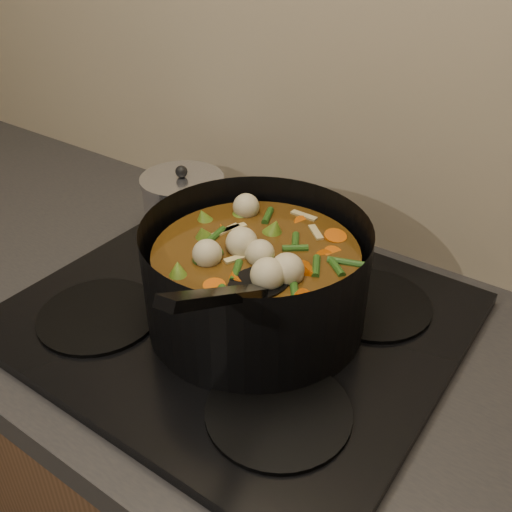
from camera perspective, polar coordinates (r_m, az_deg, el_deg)
The scene contains 4 objects.
counter at distance 1.22m, azimuth -1.45°, elevation -23.17°, with size 2.64×0.64×0.91m.
stovetop at distance 0.87m, azimuth -1.88°, elevation -5.94°, with size 0.62×0.54×0.03m.
stockpot at distance 0.81m, azimuth -0.00°, elevation -2.22°, with size 0.33×0.43×0.23m.
saucepan at distance 1.06m, azimuth -7.24°, elevation 5.35°, with size 0.15×0.15×0.12m.
Camera 1 is at (0.41, 1.39, 1.47)m, focal length 40.00 mm.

